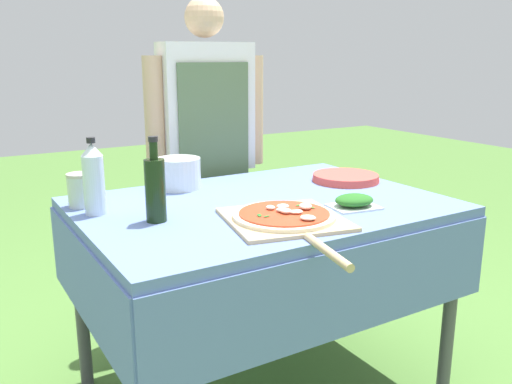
{
  "coord_description": "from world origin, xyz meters",
  "views": [
    {
      "loc": [
        -0.98,
        -1.59,
        1.28
      ],
      "look_at": [
        -0.02,
        0.0,
        0.81
      ],
      "focal_mm": 38.0,
      "sensor_mm": 36.0,
      "label": 1
    }
  ],
  "objects_px": {
    "herb_container": "(354,201)",
    "mixing_tub": "(179,173)",
    "plate_stack": "(346,178)",
    "person_cook": "(207,139)",
    "oil_bottle": "(155,188)",
    "water_bottle": "(94,179)",
    "prep_table": "(262,226)",
    "pizza_on_peel": "(286,218)",
    "sauce_jar": "(81,192)"
  },
  "relations": [
    {
      "from": "herb_container",
      "to": "mixing_tub",
      "type": "relative_size",
      "value": 1.03
    },
    {
      "from": "herb_container",
      "to": "plate_stack",
      "type": "distance_m",
      "value": 0.4
    },
    {
      "from": "mixing_tub",
      "to": "plate_stack",
      "type": "relative_size",
      "value": 0.63
    },
    {
      "from": "person_cook",
      "to": "oil_bottle",
      "type": "height_order",
      "value": "person_cook"
    },
    {
      "from": "oil_bottle",
      "to": "water_bottle",
      "type": "distance_m",
      "value": 0.23
    },
    {
      "from": "water_bottle",
      "to": "person_cook",
      "type": "bearing_deg",
      "value": 37.18
    },
    {
      "from": "prep_table",
      "to": "pizza_on_peel",
      "type": "height_order",
      "value": "pizza_on_peel"
    },
    {
      "from": "prep_table",
      "to": "oil_bottle",
      "type": "height_order",
      "value": "oil_bottle"
    },
    {
      "from": "water_bottle",
      "to": "oil_bottle",
      "type": "bearing_deg",
      "value": -51.65
    },
    {
      "from": "oil_bottle",
      "to": "herb_container",
      "type": "height_order",
      "value": "oil_bottle"
    },
    {
      "from": "plate_stack",
      "to": "sauce_jar",
      "type": "distance_m",
      "value": 1.05
    },
    {
      "from": "oil_bottle",
      "to": "water_bottle",
      "type": "bearing_deg",
      "value": 128.35
    },
    {
      "from": "herb_container",
      "to": "sauce_jar",
      "type": "distance_m",
      "value": 0.94
    },
    {
      "from": "prep_table",
      "to": "sauce_jar",
      "type": "bearing_deg",
      "value": 154.2
    },
    {
      "from": "person_cook",
      "to": "sauce_jar",
      "type": "relative_size",
      "value": 13.03
    },
    {
      "from": "plate_stack",
      "to": "sauce_jar",
      "type": "height_order",
      "value": "sauce_jar"
    },
    {
      "from": "pizza_on_peel",
      "to": "mixing_tub",
      "type": "xyz_separation_m",
      "value": [
        -0.11,
        0.59,
        0.05
      ]
    },
    {
      "from": "oil_bottle",
      "to": "prep_table",
      "type": "bearing_deg",
      "value": 3.3
    },
    {
      "from": "sauce_jar",
      "to": "prep_table",
      "type": "bearing_deg",
      "value": -25.8
    },
    {
      "from": "water_bottle",
      "to": "herb_container",
      "type": "bearing_deg",
      "value": -26.05
    },
    {
      "from": "person_cook",
      "to": "prep_table",
      "type": "bearing_deg",
      "value": 85.44
    },
    {
      "from": "prep_table",
      "to": "oil_bottle",
      "type": "xyz_separation_m",
      "value": [
        -0.41,
        -0.02,
        0.2
      ]
    },
    {
      "from": "herb_container",
      "to": "plate_stack",
      "type": "height_order",
      "value": "herb_container"
    },
    {
      "from": "oil_bottle",
      "to": "water_bottle",
      "type": "height_order",
      "value": "oil_bottle"
    },
    {
      "from": "water_bottle",
      "to": "plate_stack",
      "type": "bearing_deg",
      "value": -3.16
    },
    {
      "from": "oil_bottle",
      "to": "mixing_tub",
      "type": "distance_m",
      "value": 0.44
    },
    {
      "from": "herb_container",
      "to": "mixing_tub",
      "type": "xyz_separation_m",
      "value": [
        -0.4,
        0.57,
        0.04
      ]
    },
    {
      "from": "plate_stack",
      "to": "sauce_jar",
      "type": "relative_size",
      "value": 2.36
    },
    {
      "from": "water_bottle",
      "to": "sauce_jar",
      "type": "relative_size",
      "value": 2.18
    },
    {
      "from": "prep_table",
      "to": "plate_stack",
      "type": "height_order",
      "value": "plate_stack"
    },
    {
      "from": "pizza_on_peel",
      "to": "herb_container",
      "type": "height_order",
      "value": "pizza_on_peel"
    },
    {
      "from": "herb_container",
      "to": "person_cook",
      "type": "bearing_deg",
      "value": 98.34
    },
    {
      "from": "oil_bottle",
      "to": "pizza_on_peel",
      "type": "bearing_deg",
      "value": -32.86
    },
    {
      "from": "person_cook",
      "to": "herb_container",
      "type": "bearing_deg",
      "value": 102.97
    },
    {
      "from": "prep_table",
      "to": "person_cook",
      "type": "relative_size",
      "value": 0.84
    },
    {
      "from": "mixing_tub",
      "to": "pizza_on_peel",
      "type": "bearing_deg",
      "value": -79.61
    },
    {
      "from": "water_bottle",
      "to": "pizza_on_peel",
      "type": "bearing_deg",
      "value": -39.59
    },
    {
      "from": "person_cook",
      "to": "water_bottle",
      "type": "bearing_deg",
      "value": 41.81
    },
    {
      "from": "person_cook",
      "to": "oil_bottle",
      "type": "relative_size",
      "value": 5.65
    },
    {
      "from": "prep_table",
      "to": "sauce_jar",
      "type": "xyz_separation_m",
      "value": [
        -0.57,
        0.27,
        0.14
      ]
    },
    {
      "from": "person_cook",
      "to": "pizza_on_peel",
      "type": "xyz_separation_m",
      "value": [
        -0.17,
        -0.9,
        -0.12
      ]
    },
    {
      "from": "oil_bottle",
      "to": "herb_container",
      "type": "relative_size",
      "value": 1.51
    },
    {
      "from": "prep_table",
      "to": "water_bottle",
      "type": "height_order",
      "value": "water_bottle"
    },
    {
      "from": "herb_container",
      "to": "mixing_tub",
      "type": "bearing_deg",
      "value": 125.27
    },
    {
      "from": "pizza_on_peel",
      "to": "water_bottle",
      "type": "relative_size",
      "value": 2.49
    },
    {
      "from": "plate_stack",
      "to": "oil_bottle",
      "type": "bearing_deg",
      "value": -171.97
    },
    {
      "from": "oil_bottle",
      "to": "sauce_jar",
      "type": "xyz_separation_m",
      "value": [
        -0.16,
        0.3,
        -0.06
      ]
    },
    {
      "from": "pizza_on_peel",
      "to": "herb_container",
      "type": "xyz_separation_m",
      "value": [
        0.3,
        0.02,
        0.01
      ]
    },
    {
      "from": "oil_bottle",
      "to": "mixing_tub",
      "type": "relative_size",
      "value": 1.56
    },
    {
      "from": "person_cook",
      "to": "herb_container",
      "type": "height_order",
      "value": "person_cook"
    }
  ]
}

